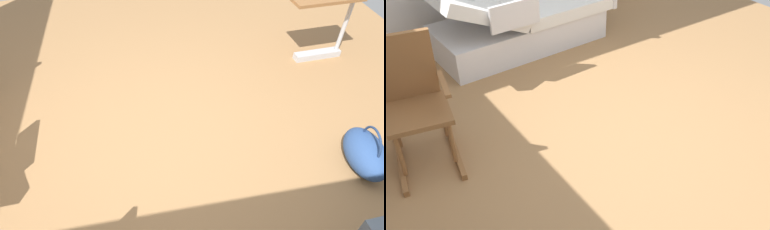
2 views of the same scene
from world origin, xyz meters
TOP-DOWN VIEW (x-y plane):
  - ground_plane at (0.00, 0.00)m, footprint 7.08×7.08m
  - overbed_table at (-2.02, -1.03)m, footprint 0.85×0.44m
  - duffel_bag at (-1.67, 0.62)m, footprint 0.41×0.61m

SIDE VIEW (x-z plane):
  - ground_plane at x=0.00m, z-range 0.00..0.00m
  - duffel_bag at x=-1.67m, z-range -0.06..0.37m
  - overbed_table at x=-2.02m, z-range 0.11..0.95m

